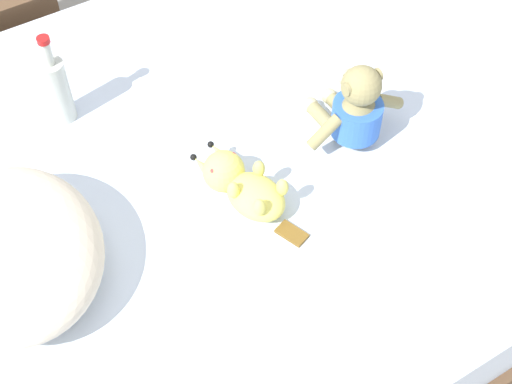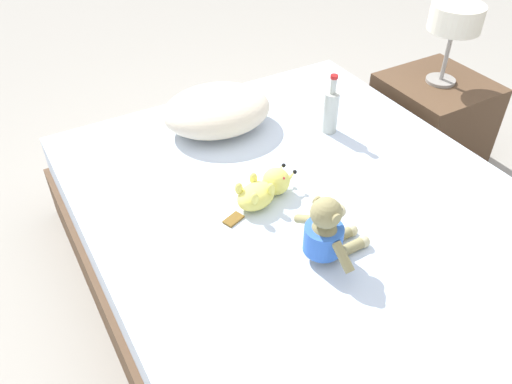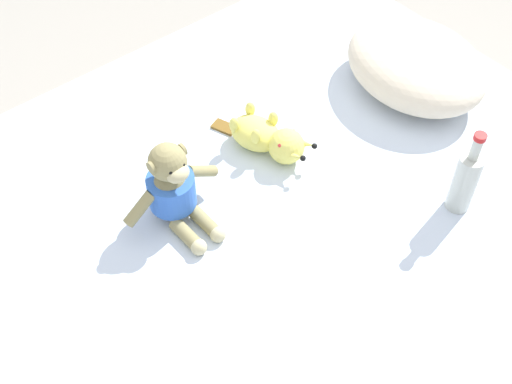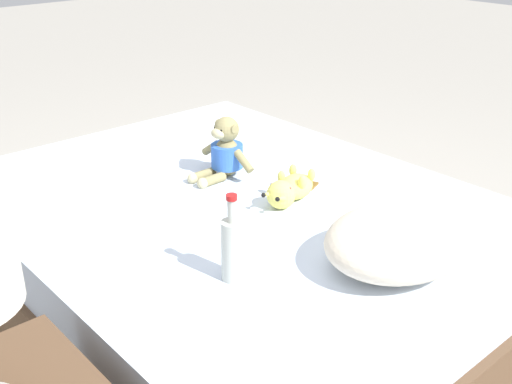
% 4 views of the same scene
% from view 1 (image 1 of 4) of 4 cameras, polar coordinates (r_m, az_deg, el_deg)
% --- Properties ---
extents(ground_plane, '(16.00, 16.00, 0.00)m').
position_cam_1_polar(ground_plane, '(2.20, 0.78, -3.35)').
color(ground_plane, '#9E998E').
extents(bed, '(1.53, 1.97, 0.43)m').
position_cam_1_polar(bed, '(2.03, 0.84, 0.04)').
color(bed, brown).
rests_on(bed, ground_plane).
extents(pillow, '(0.50, 0.42, 0.17)m').
position_cam_1_polar(pillow, '(1.64, -18.07, -4.36)').
color(pillow, beige).
rests_on(pillow, bed).
extents(plush_monkey, '(0.23, 0.29, 0.24)m').
position_cam_1_polar(plush_monkey, '(1.81, 7.55, 6.22)').
color(plush_monkey, '#8E8456').
rests_on(plush_monkey, bed).
extents(plush_yellow_creature, '(0.33, 0.16, 0.10)m').
position_cam_1_polar(plush_yellow_creature, '(1.71, -1.07, 0.52)').
color(plush_yellow_creature, '#EAE066').
rests_on(plush_yellow_creature, bed).
extents(glass_bottle, '(0.06, 0.06, 0.26)m').
position_cam_1_polar(glass_bottle, '(1.91, -14.97, 7.67)').
color(glass_bottle, '#B7BCB2').
rests_on(glass_bottle, bed).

